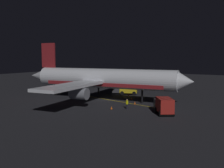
# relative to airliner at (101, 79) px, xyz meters

# --- Properties ---
(ground_plane) EXTENTS (180.00, 180.00, 0.20)m
(ground_plane) POSITION_rel_airliner_xyz_m (-0.07, 0.61, -4.49)
(ground_plane) COLOR black
(apron_guide_stripe) EXTENTS (5.55, 22.74, 0.01)m
(apron_guide_stripe) POSITION_rel_airliner_xyz_m (-0.08, 4.61, -4.39)
(apron_guide_stripe) COLOR gold
(apron_guide_stripe) RESTS_ON ground_plane
(airliner) EXTENTS (35.86, 37.72, 12.18)m
(airliner) POSITION_rel_airliner_xyz_m (0.00, 0.00, 0.00)
(airliner) COLOR silver
(airliner) RESTS_ON ground_plane
(baggage_truck) EXTENTS (5.83, 4.79, 2.61)m
(baggage_truck) POSITION_rel_airliner_xyz_m (5.70, 15.65, -3.08)
(baggage_truck) COLOR maroon
(baggage_truck) RESTS_ON ground_plane
(catering_truck) EXTENTS (4.05, 6.21, 2.39)m
(catering_truck) POSITION_rel_airliner_xyz_m (-9.33, 0.99, -3.16)
(catering_truck) COLOR gold
(catering_truck) RESTS_ON ground_plane
(ground_crew_worker) EXTENTS (0.40, 0.40, 1.74)m
(ground_crew_worker) POSITION_rel_airliner_xyz_m (5.49, 8.98, -3.51)
(ground_crew_worker) COLOR black
(ground_crew_worker) RESTS_ON ground_plane
(traffic_cone_near_left) EXTENTS (0.50, 0.50, 0.55)m
(traffic_cone_near_left) POSITION_rel_airliner_xyz_m (7.14, 6.82, -4.14)
(traffic_cone_near_left) COLOR #EA590F
(traffic_cone_near_left) RESTS_ON ground_plane
(traffic_cone_near_right) EXTENTS (0.50, 0.50, 0.55)m
(traffic_cone_near_right) POSITION_rel_airliner_xyz_m (-3.54, 5.37, -4.14)
(traffic_cone_near_right) COLOR #EA590F
(traffic_cone_near_right) RESTS_ON ground_plane
(traffic_cone_under_wing) EXTENTS (0.50, 0.50, 0.55)m
(traffic_cone_under_wing) POSITION_rel_airliner_xyz_m (1.06, 8.36, -4.14)
(traffic_cone_under_wing) COLOR #EA590F
(traffic_cone_under_wing) RESTS_ON ground_plane
(traffic_cone_far) EXTENTS (0.50, 0.50, 0.55)m
(traffic_cone_far) POSITION_rel_airliner_xyz_m (-7.46, 2.71, -4.14)
(traffic_cone_far) COLOR #EA590F
(traffic_cone_far) RESTS_ON ground_plane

